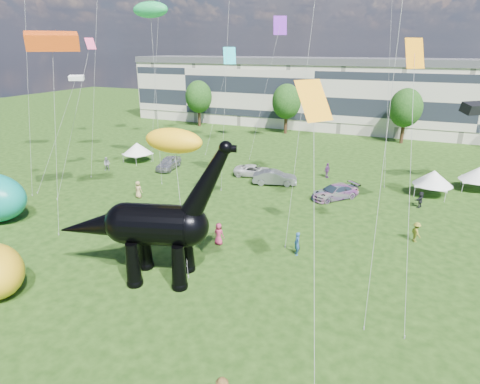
% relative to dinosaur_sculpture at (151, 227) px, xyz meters
% --- Properties ---
extents(ground, '(220.00, 220.00, 0.00)m').
position_rel_dinosaur_sculpture_xyz_m(ground, '(5.61, -2.40, -3.84)').
color(ground, '#16330C').
rests_on(ground, ground).
extents(terrace_row, '(78.00, 11.00, 12.00)m').
position_rel_dinosaur_sculpture_xyz_m(terrace_row, '(-2.39, 59.60, 2.16)').
color(terrace_row, beige).
rests_on(terrace_row, ground).
extents(tree_far_left, '(5.20, 5.20, 9.44)m').
position_rel_dinosaur_sculpture_xyz_m(tree_far_left, '(-24.39, 50.60, 2.45)').
color(tree_far_left, '#382314').
rests_on(tree_far_left, ground).
extents(tree_mid_left, '(5.20, 5.20, 9.44)m').
position_rel_dinosaur_sculpture_xyz_m(tree_mid_left, '(-6.39, 50.60, 2.45)').
color(tree_mid_left, '#382314').
rests_on(tree_mid_left, ground).
extents(tree_mid_right, '(5.20, 5.20, 9.44)m').
position_rel_dinosaur_sculpture_xyz_m(tree_mid_right, '(13.61, 50.60, 2.45)').
color(tree_mid_right, '#382314').
rests_on(tree_mid_right, ground).
extents(dinosaur_sculpture, '(12.36, 5.33, 10.16)m').
position_rel_dinosaur_sculpture_xyz_m(dinosaur_sculpture, '(0.00, 0.00, 0.00)').
color(dinosaur_sculpture, black).
rests_on(dinosaur_sculpture, ground).
extents(car_silver, '(2.59, 5.04, 1.64)m').
position_rel_dinosaur_sculpture_xyz_m(car_silver, '(-13.49, 22.59, -3.02)').
color(car_silver, '#B7B7BC').
rests_on(car_silver, ground).
extents(car_grey, '(5.34, 3.09, 1.66)m').
position_rel_dinosaur_sculpture_xyz_m(car_grey, '(1.23, 22.19, -3.00)').
color(car_grey, slate).
rests_on(car_grey, ground).
extents(car_white, '(5.29, 3.14, 1.38)m').
position_rel_dinosaur_sculpture_xyz_m(car_white, '(-2.13, 24.19, -3.15)').
color(car_white, silver).
rests_on(car_white, ground).
extents(car_dark, '(5.07, 5.33, 1.52)m').
position_rel_dinosaur_sculpture_xyz_m(car_dark, '(8.53, 20.30, -3.08)').
color(car_dark, '#595960').
rests_on(car_dark, ground).
extents(gazebo_near, '(4.48, 4.48, 2.79)m').
position_rel_dinosaur_sculpture_xyz_m(gazebo_near, '(17.84, 25.47, -1.88)').
color(gazebo_near, white).
rests_on(gazebo_near, ground).
extents(gazebo_far, '(4.01, 4.01, 2.72)m').
position_rel_dinosaur_sculpture_xyz_m(gazebo_far, '(22.46, 29.23, -1.93)').
color(gazebo_far, white).
rests_on(gazebo_far, ground).
extents(gazebo_left, '(4.74, 4.74, 2.70)m').
position_rel_dinosaur_sculpture_xyz_m(gazebo_left, '(-19.36, 23.91, -1.94)').
color(gazebo_left, white).
rests_on(gazebo_left, ground).
extents(visitors, '(50.97, 40.10, 1.85)m').
position_rel_dinosaur_sculpture_xyz_m(visitors, '(4.39, 14.05, -2.97)').
color(visitors, '#2F763E').
rests_on(visitors, ground).
extents(kites, '(49.36, 47.28, 25.48)m').
position_rel_dinosaur_sculpture_xyz_m(kites, '(-7.16, 12.55, 11.30)').
color(kites, '#D2440E').
rests_on(kites, ground).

